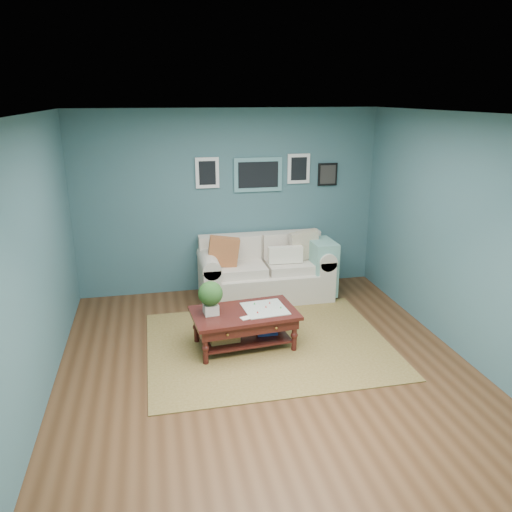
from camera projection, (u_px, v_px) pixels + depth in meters
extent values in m
plane|color=brown|center=(267.00, 368.00, 5.49)|extent=(5.00, 5.00, 0.00)
plane|color=white|center=(269.00, 114.00, 4.66)|extent=(5.00, 5.00, 0.00)
cube|color=#3F646B|center=(229.00, 202.00, 7.40)|extent=(4.50, 0.02, 2.70)
cube|color=#3F646B|center=(372.00, 384.00, 2.75)|extent=(4.50, 0.02, 2.70)
cube|color=#3F646B|center=(32.00, 267.00, 4.63)|extent=(0.02, 5.00, 2.70)
cube|color=#3F646B|center=(465.00, 239.00, 5.52)|extent=(0.02, 5.00, 2.70)
cube|color=#5C959A|center=(258.00, 175.00, 7.34)|extent=(0.72, 0.03, 0.50)
cube|color=black|center=(258.00, 175.00, 7.32)|extent=(0.60, 0.01, 0.38)
cube|color=white|center=(207.00, 173.00, 7.18)|extent=(0.34, 0.03, 0.44)
cube|color=white|center=(299.00, 169.00, 7.44)|extent=(0.34, 0.03, 0.44)
cube|color=black|center=(328.00, 174.00, 7.57)|extent=(0.30, 0.03, 0.34)
cube|color=brown|center=(268.00, 344.00, 6.01)|extent=(2.86, 2.29, 0.01)
cube|color=beige|center=(265.00, 284.00, 7.37)|extent=(1.41, 0.87, 0.42)
cube|color=beige|center=(260.00, 248.00, 7.54)|extent=(1.85, 0.22, 0.48)
cube|color=beige|center=(209.00, 282.00, 7.17)|extent=(0.24, 0.87, 0.62)
cube|color=beige|center=(318.00, 274.00, 7.50)|extent=(0.24, 0.87, 0.62)
cylinder|color=beige|center=(209.00, 262.00, 7.08)|extent=(0.26, 0.87, 0.26)
cylinder|color=beige|center=(319.00, 254.00, 7.40)|extent=(0.26, 0.87, 0.26)
cube|color=beige|center=(240.00, 270.00, 7.15)|extent=(0.72, 0.56, 0.13)
cube|color=beige|center=(291.00, 266.00, 7.30)|extent=(0.72, 0.56, 0.13)
cube|color=beige|center=(237.00, 248.00, 7.33)|extent=(0.72, 0.12, 0.36)
cube|color=beige|center=(286.00, 245.00, 7.48)|extent=(0.72, 0.12, 0.36)
cube|color=#BB5531|center=(223.00, 252.00, 7.03)|extent=(0.48, 0.17, 0.47)
cube|color=beige|center=(304.00, 245.00, 7.33)|extent=(0.47, 0.18, 0.46)
cube|color=white|center=(285.00, 255.00, 7.18)|extent=(0.50, 0.12, 0.24)
cube|color=#7BB4A7|center=(321.00, 267.00, 7.34)|extent=(0.34, 0.55, 0.79)
cube|color=#371111|center=(244.00, 313.00, 5.84)|extent=(1.27, 0.81, 0.04)
cube|color=#371111|center=(244.00, 319.00, 5.86)|extent=(1.19, 0.73, 0.12)
cube|color=#371111|center=(244.00, 338.00, 5.94)|extent=(1.08, 0.62, 0.03)
sphere|color=gold|center=(228.00, 335.00, 5.49)|extent=(0.03, 0.03, 0.03)
sphere|color=gold|center=(276.00, 328.00, 5.64)|extent=(0.03, 0.03, 0.03)
cylinder|color=#371111|center=(205.00, 348.00, 5.51)|extent=(0.06, 0.06, 0.42)
cylinder|color=#371111|center=(294.00, 335.00, 5.81)|extent=(0.06, 0.06, 0.42)
cylinder|color=#371111|center=(196.00, 327.00, 6.01)|extent=(0.06, 0.06, 0.42)
cylinder|color=#371111|center=(279.00, 316.00, 6.30)|extent=(0.06, 0.06, 0.42)
cube|color=silver|center=(211.00, 309.00, 5.75)|extent=(0.18, 0.18, 0.12)
sphere|color=#2A4E1F|center=(210.00, 293.00, 5.69)|extent=(0.28, 0.28, 0.28)
cube|color=silver|center=(265.00, 309.00, 5.90)|extent=(0.53, 0.53, 0.01)
cube|color=#AA7D43|center=(224.00, 332.00, 5.83)|extent=(0.36, 0.27, 0.20)
cube|color=navy|center=(267.00, 329.00, 6.01)|extent=(0.26, 0.20, 0.11)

